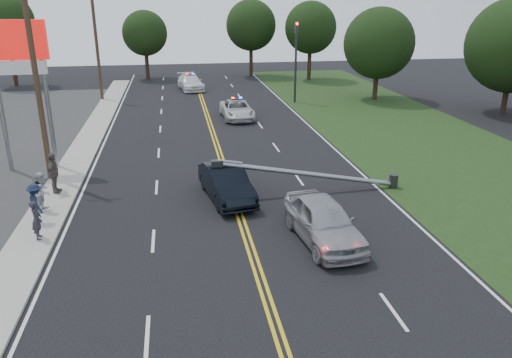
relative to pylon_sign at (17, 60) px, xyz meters
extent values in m
plane|color=black|center=(10.50, -14.00, -6.00)|extent=(120.00, 120.00, 0.00)
cube|color=#A09B90|center=(2.10, -4.00, -5.94)|extent=(1.80, 70.00, 0.12)
cube|color=black|center=(24.00, -4.00, -5.99)|extent=(12.00, 80.00, 0.01)
cube|color=gold|center=(10.50, -4.00, -5.99)|extent=(0.36, 80.00, 0.00)
cylinder|color=gray|center=(-1.20, 0.00, -2.50)|extent=(0.24, 0.24, 7.00)
cylinder|color=gray|center=(1.20, 0.00, -2.50)|extent=(0.24, 0.24, 7.00)
cube|color=#B20F0B|center=(0.00, 0.00, 1.00)|extent=(3.20, 0.35, 2.00)
cube|color=white|center=(0.00, 0.00, -0.40)|extent=(2.80, 0.30, 0.70)
cylinder|color=#2D2D30|center=(18.80, 16.00, -2.50)|extent=(0.20, 0.20, 7.00)
cube|color=#2D2D30|center=(18.80, 16.00, 0.60)|extent=(0.28, 0.28, 0.90)
sphere|color=#FF0C07|center=(18.80, 15.84, 0.90)|extent=(0.22, 0.22, 0.22)
cylinder|color=#2D2D30|center=(18.60, -6.00, -5.65)|extent=(0.44, 0.44, 0.70)
cylinder|color=gray|center=(14.17, -6.00, -5.02)|extent=(8.90, 0.24, 1.80)
cube|color=#2D2D30|center=(9.74, -6.00, -4.23)|extent=(0.55, 0.32, 0.30)
cylinder|color=#382619|center=(1.30, -2.00, -1.00)|extent=(0.28, 0.28, 10.00)
cylinder|color=#382619|center=(1.30, 20.00, -1.00)|extent=(0.28, 0.28, 10.00)
cylinder|color=black|center=(-8.88, 29.74, -4.03)|extent=(0.44, 0.44, 3.94)
sphere|color=black|center=(-8.88, 29.74, 0.79)|extent=(5.61, 5.61, 5.61)
cylinder|color=black|center=(5.02, 32.46, -4.49)|extent=(0.44, 0.44, 3.02)
sphere|color=black|center=(5.02, 32.46, -0.80)|extent=(5.10, 5.10, 5.10)
cylinder|color=black|center=(17.36, 32.67, -4.27)|extent=(0.44, 0.44, 3.45)
sphere|color=black|center=(17.36, 32.67, -0.05)|extent=(5.89, 5.89, 5.89)
cylinder|color=black|center=(23.57, 28.78, -4.30)|extent=(0.44, 0.44, 3.39)
sphere|color=black|center=(23.57, 28.78, -0.17)|extent=(5.80, 5.80, 5.80)
cylinder|color=black|center=(26.57, 16.21, -4.51)|extent=(0.44, 0.44, 2.97)
sphere|color=black|center=(26.57, 16.21, -0.88)|extent=(6.39, 6.39, 6.39)
cylinder|color=black|center=(34.69, 8.64, -4.40)|extent=(0.44, 0.44, 3.19)
imported|color=black|center=(10.15, -6.08, -5.20)|extent=(2.47, 5.05, 1.59)
imported|color=#9FA0A6|center=(13.42, -11.06, -5.14)|extent=(2.54, 5.19, 1.71)
imported|color=silver|center=(12.78, 10.52, -5.30)|extent=(2.49, 5.09, 1.39)
imported|color=silver|center=(9.68, 24.20, -5.23)|extent=(2.92, 5.54, 1.53)
imported|color=#2A2931|center=(2.38, -9.27, -5.08)|extent=(0.44, 0.62, 1.59)
imported|color=#B6B7BC|center=(1.98, -6.36, -4.99)|extent=(0.81, 0.96, 1.77)
imported|color=#17203B|center=(1.97, -7.58, -5.03)|extent=(1.08, 1.26, 1.69)
imported|color=#5A4E48|center=(2.02, -4.23, -4.88)|extent=(0.61, 1.21, 1.99)
camera|label=1|loc=(7.94, -28.09, 3.06)|focal=35.00mm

